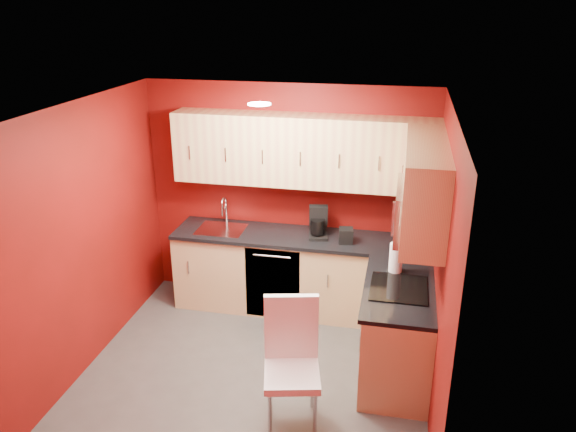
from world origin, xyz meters
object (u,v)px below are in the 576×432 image
at_px(sink, 222,226).
at_px(coffee_maker, 318,223).
at_px(microwave, 419,211).
at_px(dining_chair, 292,368).
at_px(paper_towel, 396,258).
at_px(napkin_holder, 346,236).

xyz_separation_m(sink, coffee_maker, (1.09, -0.01, 0.13)).
distance_m(microwave, coffee_maker, 1.53).
bearing_deg(dining_chair, microwave, 29.57).
bearing_deg(microwave, paper_towel, 116.47).
relative_size(sink, napkin_holder, 3.31).
bearing_deg(microwave, sink, 154.40).
xyz_separation_m(sink, paper_towel, (1.93, -0.68, 0.11)).
xyz_separation_m(sink, napkin_holder, (1.40, -0.09, 0.04)).
relative_size(microwave, napkin_holder, 4.84).
distance_m(microwave, dining_chair, 1.67).
height_order(sink, napkin_holder, sink).
xyz_separation_m(paper_towel, dining_chair, (-0.75, -1.16, -0.51)).
bearing_deg(paper_towel, napkin_holder, 131.85).
bearing_deg(dining_chair, napkin_holder, 69.65).
distance_m(sink, dining_chair, 2.23).
bearing_deg(napkin_holder, microwave, -52.89).
xyz_separation_m(microwave, coffee_maker, (-1.00, 1.00, -0.58)).
height_order(coffee_maker, dining_chair, coffee_maker).
xyz_separation_m(sink, dining_chair, (1.18, -1.85, -0.39)).
height_order(coffee_maker, napkin_holder, coffee_maker).
bearing_deg(coffee_maker, paper_towel, -48.83).
bearing_deg(sink, paper_towel, -19.47).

